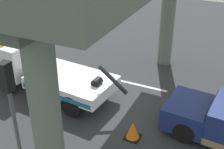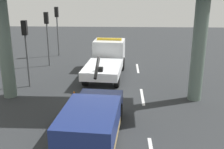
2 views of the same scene
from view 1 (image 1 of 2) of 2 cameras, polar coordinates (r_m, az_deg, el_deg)
ground_plane at (r=13.81m, az=2.02°, el=-6.97°), size 60.00×40.00×0.10m
lane_stripe_mid at (r=15.69m, az=5.58°, el=-2.06°), size 2.60×0.16×0.01m
lane_stripe_east at (r=18.29m, az=-12.32°, el=2.10°), size 2.60×0.16×0.01m
tow_truck_white at (r=15.23m, az=-13.37°, el=1.37°), size 7.33×2.87×2.46m
traffic_light_near at (r=9.42m, az=-18.32°, el=-4.17°), size 0.39×0.32×4.28m
traffic_cone_orange at (r=12.20m, az=3.85°, el=-10.24°), size 0.61×0.61×0.73m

